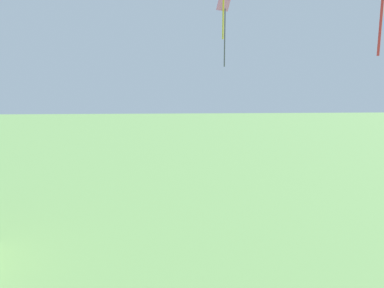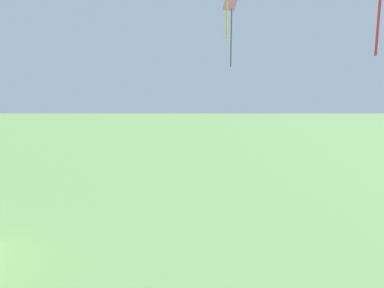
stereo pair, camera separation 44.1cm
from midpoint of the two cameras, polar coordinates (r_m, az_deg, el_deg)
kite_pink_diamond at (r=17.46m, az=6.12°, el=17.56°), size 0.74×0.77×3.14m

